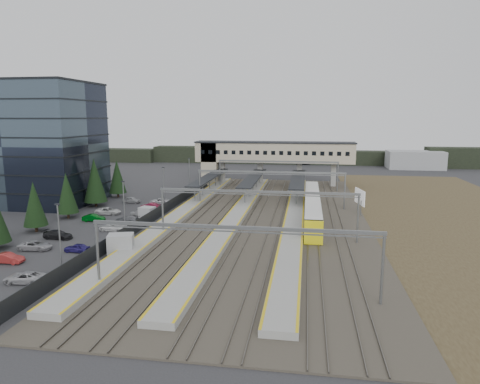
% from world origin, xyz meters
% --- Properties ---
extents(ground, '(220.00, 220.00, 0.00)m').
position_xyz_m(ground, '(0.00, 0.00, 0.00)').
color(ground, '#2B2B2D').
rests_on(ground, ground).
extents(office_building, '(24.30, 18.30, 24.30)m').
position_xyz_m(office_building, '(-36.00, 12.00, 12.19)').
color(office_building, '#354450').
rests_on(office_building, ground).
extents(conifer_row, '(4.42, 49.82, 9.50)m').
position_xyz_m(conifer_row, '(-22.00, -3.86, 4.84)').
color(conifer_row, black).
rests_on(conifer_row, ground).
extents(car_park, '(10.66, 44.68, 1.27)m').
position_xyz_m(car_park, '(-13.55, -6.22, 0.60)').
color(car_park, silver).
rests_on(car_park, ground).
extents(lampposts, '(0.50, 53.25, 8.07)m').
position_xyz_m(lampposts, '(-8.00, 1.25, 4.34)').
color(lampposts, slate).
rests_on(lampposts, ground).
extents(fence, '(0.08, 90.00, 2.00)m').
position_xyz_m(fence, '(-6.50, 5.00, 1.00)').
color(fence, '#26282B').
rests_on(fence, ground).
extents(relay_cabin_near, '(3.66, 3.08, 2.63)m').
position_xyz_m(relay_cabin_near, '(-4.46, -17.31, 1.31)').
color(relay_cabin_near, '#999B9E').
rests_on(relay_cabin_near, ground).
extents(relay_cabin_far, '(2.75, 2.43, 2.20)m').
position_xyz_m(relay_cabin_far, '(-8.01, 1.13, 1.10)').
color(relay_cabin_far, '#999B9E').
rests_on(relay_cabin_far, ground).
extents(rail_corridor, '(34.00, 90.00, 0.92)m').
position_xyz_m(rail_corridor, '(9.34, 5.00, 0.29)').
color(rail_corridor, '#3A362D').
rests_on(rail_corridor, ground).
extents(canopies, '(23.10, 30.00, 3.28)m').
position_xyz_m(canopies, '(7.00, 27.00, 3.92)').
color(canopies, black).
rests_on(canopies, ground).
extents(footbridge, '(40.40, 6.40, 11.20)m').
position_xyz_m(footbridge, '(7.70, 42.00, 7.93)').
color(footbridge, '#BFB490').
rests_on(footbridge, ground).
extents(gantries, '(28.40, 62.28, 7.17)m').
position_xyz_m(gantries, '(12.00, 3.00, 6.00)').
color(gantries, slate).
rests_on(gantries, ground).
extents(train, '(2.61, 36.25, 3.28)m').
position_xyz_m(train, '(20.00, 7.74, 1.87)').
color(train, silver).
rests_on(train, ground).
extents(billboard, '(1.19, 5.36, 4.51)m').
position_xyz_m(billboard, '(28.47, 11.35, 2.99)').
color(billboard, slate).
rests_on(billboard, ground).
extents(scrub_east, '(34.00, 120.00, 0.06)m').
position_xyz_m(scrub_east, '(45.00, 5.00, 0.03)').
color(scrub_east, '#433520').
rests_on(scrub_east, ground).
extents(treeline_far, '(170.00, 19.00, 7.00)m').
position_xyz_m(treeline_far, '(23.81, 92.28, 2.95)').
color(treeline_far, black).
rests_on(treeline_far, ground).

